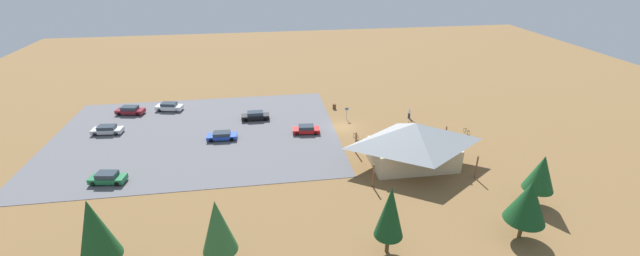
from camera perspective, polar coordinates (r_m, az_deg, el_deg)
The scene contains 25 objects.
ground at distance 65.27m, azimuth 3.21°, elevation 0.09°, with size 160.00×160.00×0.00m, color brown.
parking_lot_asphalt at distance 65.52m, azimuth -17.26°, elevation -0.94°, with size 43.78×32.00×0.05m, color #56565B.
bike_pavilion at distance 54.28m, azimuth 13.32°, elevation -1.86°, with size 13.96×9.43×6.15m.
trash_bin at distance 72.47m, azimuth 2.06°, elevation 3.10°, with size 0.60×0.60×0.90m, color brown.
lot_sign at distance 67.80m, azimuth 3.84°, elevation 2.36°, with size 0.56×0.08×2.20m.
pine_far_west at distance 44.54m, azimuth 27.65°, elevation -9.28°, with size 3.98×3.98×6.68m.
pine_west at distance 50.97m, azimuth 29.10°, elevation -5.62°, with size 3.35×3.35×6.28m.
pine_far_east at distance 38.33m, azimuth 10.00°, elevation -11.77°, with size 2.78×2.78×7.41m.
pine_midwest at distance 40.08m, azimuth -29.59°, elevation -12.52°, with size 3.55×3.55×8.15m.
pine_mideast at distance 36.99m, azimuth -14.44°, elevation -13.48°, with size 3.16×3.16×7.53m.
bicycle_yellow_lone_east at distance 61.36m, azimuth 5.20°, elevation -1.28°, with size 0.60×1.74×0.83m.
bicycle_red_edge_south at distance 59.78m, azimuth 5.84°, elevation -2.04°, with size 1.56×0.74×0.88m.
bicycle_silver_yard_center at distance 65.20m, azimuth 16.03°, elevation -0.56°, with size 1.05×1.53×0.83m.
bicycle_orange_yard_front at distance 64.82m, azimuth 14.48°, elevation -0.53°, with size 0.48×1.79×0.85m.
bicycle_green_lone_west at distance 67.05m, azimuth 20.25°, elevation -0.47°, with size 0.48×1.62×0.80m.
bicycle_white_yard_left at distance 67.46m, azimuth 13.10°, elevation 0.62°, with size 1.01×1.39×0.76m.
bicycle_teal_edge_north at distance 65.12m, azimuth 10.84°, elevation -0.03°, with size 1.10×1.35×0.88m.
car_maroon_by_curb at distance 77.45m, azimuth -25.52°, elevation 2.31°, with size 5.03×2.71×1.44m.
car_blue_near_entry at distance 62.62m, azimuth -13.87°, elevation -1.08°, with size 4.54×1.97×1.24m.
car_red_second_row at distance 62.87m, azimuth -1.99°, elevation -0.19°, with size 4.38×2.17×1.30m.
car_white_mid_lot at distance 76.47m, azimuth -20.77°, elevation 2.88°, with size 4.88×2.74×1.44m.
car_silver_back_corner at distance 71.12m, azimuth -28.16°, elevation -0.20°, with size 4.74×2.24×1.33m.
car_green_far_end at distance 56.72m, azimuth -28.12°, elevation -6.30°, with size 4.53×2.45×1.45m.
car_black_aisle_side at distance 68.53m, azimuth -9.23°, elevation 1.74°, with size 4.67×1.78×1.45m.
visitor_by_pavilion at distance 69.96m, azimuth 12.66°, elevation 2.13°, with size 0.39×0.36×1.86m.
Camera 1 is at (12.67, 57.90, 27.34)m, focal length 22.36 mm.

